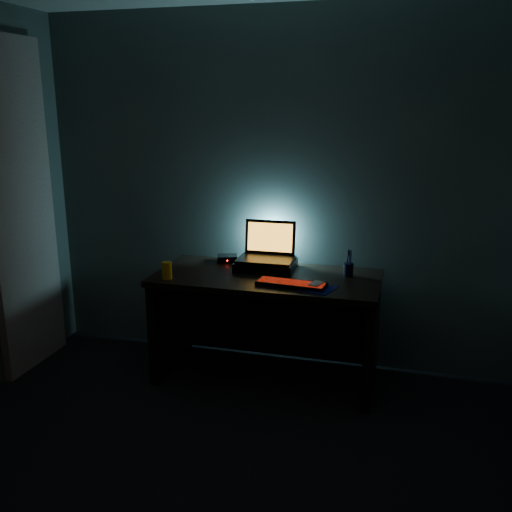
{
  "coord_description": "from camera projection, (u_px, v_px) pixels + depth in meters",
  "views": [
    {
      "loc": [
        0.88,
        -1.92,
        1.87
      ],
      "look_at": [
        -0.06,
        1.57,
        0.89
      ],
      "focal_mm": 40.0,
      "sensor_mm": 36.0,
      "label": 1
    }
  ],
  "objects": [
    {
      "name": "room",
      "position": [
        164.0,
        270.0,
        2.17
      ],
      "size": [
        3.5,
        4.0,
        2.5
      ],
      "color": "black",
      "rests_on": "ground"
    },
    {
      "name": "desk",
      "position": [
        268.0,
        309.0,
        3.93
      ],
      "size": [
        1.5,
        0.7,
        0.75
      ],
      "color": "black",
      "rests_on": "ground"
    },
    {
      "name": "curtain",
      "position": [
        21.0,
        209.0,
        3.95
      ],
      "size": [
        0.06,
        0.65,
        2.3
      ],
      "primitive_type": "cube",
      "color": "beige",
      "rests_on": "ground"
    },
    {
      "name": "riser",
      "position": [
        266.0,
        265.0,
        3.95
      ],
      "size": [
        0.4,
        0.31,
        0.06
      ],
      "primitive_type": "cube",
      "rotation": [
        0.0,
        0.0,
        0.02
      ],
      "color": "black",
      "rests_on": "desk"
    },
    {
      "name": "laptop",
      "position": [
        268.0,
        250.0,
        3.97
      ],
      "size": [
        0.38,
        0.29,
        0.26
      ],
      "rotation": [
        0.0,
        0.0,
        0.02
      ],
      "color": "black",
      "rests_on": "riser"
    },
    {
      "name": "keyboard",
      "position": [
        291.0,
        284.0,
        3.58
      ],
      "size": [
        0.45,
        0.18,
        0.03
      ],
      "rotation": [
        0.0,
        0.0,
        -0.09
      ],
      "color": "black",
      "rests_on": "desk"
    },
    {
      "name": "mousepad",
      "position": [
        316.0,
        288.0,
        3.54
      ],
      "size": [
        0.27,
        0.26,
        0.0
      ],
      "primitive_type": "cube",
      "rotation": [
        0.0,
        0.0,
        -0.31
      ],
      "color": "navy",
      "rests_on": "desk"
    },
    {
      "name": "mouse",
      "position": [
        316.0,
        285.0,
        3.54
      ],
      "size": [
        0.09,
        0.12,
        0.03
      ],
      "primitive_type": "cube",
      "rotation": [
        0.0,
        0.0,
        -0.31
      ],
      "color": "#929297",
      "rests_on": "mousepad"
    },
    {
      "name": "pen_cup",
      "position": [
        349.0,
        270.0,
        3.78
      ],
      "size": [
        0.07,
        0.07,
        0.09
      ],
      "primitive_type": "cylinder",
      "rotation": [
        0.0,
        0.0,
        -0.21
      ],
      "color": "black",
      "rests_on": "desk"
    },
    {
      "name": "juice_glass",
      "position": [
        167.0,
        270.0,
        3.72
      ],
      "size": [
        0.08,
        0.08,
        0.11
      ],
      "primitive_type": "cylinder",
      "rotation": [
        0.0,
        0.0,
        -0.22
      ],
      "color": "#ECB00C",
      "rests_on": "desk"
    },
    {
      "name": "router",
      "position": [
        227.0,
        259.0,
        4.13
      ],
      "size": [
        0.17,
        0.15,
        0.05
      ],
      "rotation": [
        0.0,
        0.0,
        0.32
      ],
      "color": "black",
      "rests_on": "desk"
    }
  ]
}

